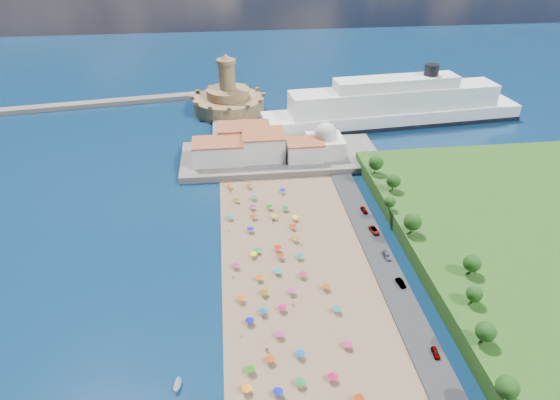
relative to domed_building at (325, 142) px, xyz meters
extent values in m
plane|color=#071938|center=(-30.00, -71.00, -8.97)|extent=(700.00, 700.00, 0.00)
cube|color=#59544C|center=(-20.00, 2.00, -7.47)|extent=(90.00, 36.00, 3.00)
cube|color=#59544C|center=(-42.00, 37.00, -7.77)|extent=(18.00, 70.00, 2.40)
cube|color=#59544C|center=(-140.00, 82.00, -7.67)|extent=(199.03, 34.77, 2.60)
cube|color=silver|center=(-48.00, -2.00, -1.47)|extent=(22.00, 14.00, 9.00)
cube|color=silver|center=(-28.00, 0.00, -0.47)|extent=(18.00, 16.00, 11.00)
cube|color=silver|center=(-10.00, -4.00, -1.97)|extent=(16.00, 12.00, 8.00)
cube|color=silver|center=(-36.00, 12.00, -0.97)|extent=(24.00, 14.00, 10.00)
cube|color=silver|center=(0.00, 0.00, -1.97)|extent=(16.00, 16.00, 8.00)
sphere|color=silver|center=(0.00, 0.00, 4.03)|extent=(10.00, 10.00, 10.00)
cylinder|color=silver|center=(0.00, 0.00, 7.83)|extent=(1.20, 1.20, 1.60)
cylinder|color=#A07E50|center=(-42.00, 67.00, -4.97)|extent=(40.00, 40.00, 8.00)
cylinder|color=#A07E50|center=(-42.00, 67.00, 1.53)|extent=(24.00, 24.00, 5.00)
cylinder|color=#A07E50|center=(-42.00, 67.00, 11.03)|extent=(9.00, 9.00, 14.00)
cylinder|color=#A07E50|center=(-42.00, 67.00, 19.23)|extent=(10.40, 10.40, 2.40)
cone|color=#A07E50|center=(-42.00, 67.00, 21.93)|extent=(6.00, 6.00, 3.00)
cube|color=black|center=(44.62, 38.24, -7.84)|extent=(141.92, 32.85, 2.26)
cube|color=white|center=(44.62, 38.24, -4.78)|extent=(140.89, 32.37, 8.38)
cube|color=white|center=(44.62, 38.24, 4.99)|extent=(112.75, 26.27, 11.17)
cube|color=white|center=(44.62, 38.24, 13.37)|extent=(66.05, 18.57, 5.59)
cylinder|color=black|center=(63.17, 39.83, 18.96)|extent=(7.45, 7.45, 5.59)
cylinder|color=gray|center=(-28.67, -70.41, -7.72)|extent=(0.07, 0.07, 2.00)
cone|color=#A0300E|center=(-28.67, -70.41, -6.82)|extent=(2.50, 2.50, 0.60)
cylinder|color=gray|center=(-23.41, -41.85, -7.72)|extent=(0.07, 0.07, 2.00)
cone|color=#126736|center=(-23.41, -41.85, -6.82)|extent=(2.50, 2.50, 0.60)
cylinder|color=gray|center=(-21.82, -118.23, -7.72)|extent=(0.07, 0.07, 2.00)
cone|color=#B20E41|center=(-21.82, -118.23, -6.82)|extent=(2.50, 2.50, 0.60)
cylinder|color=gray|center=(-15.85, -108.80, -7.72)|extent=(0.07, 0.07, 2.00)
cone|color=#B82756|center=(-15.85, -108.80, -6.82)|extent=(2.50, 2.50, 0.60)
cylinder|color=gray|center=(-22.92, -80.15, -7.72)|extent=(0.07, 0.07, 2.00)
cone|color=#A8244B|center=(-22.92, -80.15, -6.82)|extent=(2.50, 2.50, 0.60)
cylinder|color=gray|center=(-42.66, -118.99, -7.72)|extent=(0.07, 0.07, 2.00)
cone|color=orange|center=(-42.66, -118.99, -6.82)|extent=(2.50, 2.50, 0.60)
cylinder|color=gray|center=(-35.39, -120.73, -7.72)|extent=(0.07, 0.07, 2.00)
cone|color=#0C1AA6|center=(-35.39, -120.73, -6.82)|extent=(2.50, 2.50, 0.60)
cylinder|color=gray|center=(-42.49, -88.63, -7.72)|extent=(0.07, 0.07, 2.00)
cone|color=#D64B11|center=(-42.49, -88.63, -6.82)|extent=(2.50, 2.50, 0.60)
cylinder|color=gray|center=(-22.91, -28.42, -7.72)|extent=(0.07, 0.07, 2.00)
cone|color=#0D19B3|center=(-22.91, -28.42, -6.82)|extent=(2.50, 2.50, 0.60)
cylinder|color=gray|center=(-43.55, -73.23, -7.72)|extent=(0.07, 0.07, 2.00)
cone|color=#A8246A|center=(-43.55, -73.23, -6.82)|extent=(2.50, 2.50, 0.60)
cylinder|color=gray|center=(-35.81, -39.26, -7.72)|extent=(0.07, 0.07, 2.00)
cone|color=#A02246|center=(-35.81, -39.26, -6.82)|extent=(2.50, 2.50, 0.60)
cylinder|color=gray|center=(-35.57, -86.74, -7.72)|extent=(0.07, 0.07, 2.00)
cone|color=#7B550B|center=(-35.57, -86.74, -6.82)|extent=(2.50, 2.50, 0.60)
cylinder|color=gray|center=(-37.56, -53.99, -7.72)|extent=(0.07, 0.07, 2.00)
cone|color=#190EBA|center=(-37.56, -53.99, -6.82)|extent=(2.50, 2.50, 0.60)
cylinder|color=gray|center=(-36.26, -111.12, -7.72)|extent=(0.07, 0.07, 2.00)
cone|color=#C33E0F|center=(-36.26, -111.12, -6.82)|extent=(2.50, 2.50, 0.60)
cylinder|color=gray|center=(-41.75, -33.36, -7.72)|extent=(0.07, 0.07, 2.00)
cone|color=#7A630B|center=(-41.75, -33.36, -6.82)|extent=(2.50, 2.50, 0.60)
cylinder|color=gray|center=(-15.75, -96.07, -7.72)|extent=(0.07, 0.07, 2.00)
cone|color=#0E8567|center=(-15.75, -96.07, -6.82)|extent=(2.50, 2.50, 0.60)
cylinder|color=gray|center=(-44.14, -22.00, -7.72)|extent=(0.07, 0.07, 2.00)
cone|color=#FD390B|center=(-44.14, -22.00, -6.82)|extent=(2.50, 2.50, 0.60)
cylinder|color=gray|center=(-34.71, -32.16, -7.72)|extent=(0.07, 0.07, 2.00)
cone|color=#0E8467|center=(-34.71, -32.16, -6.82)|extent=(2.50, 2.50, 0.60)
cylinder|color=gray|center=(-22.25, -53.73, -7.72)|extent=(0.07, 0.07, 2.00)
cone|color=red|center=(-22.25, -53.73, -6.82)|extent=(2.50, 2.50, 0.60)
cylinder|color=gray|center=(-36.52, -79.96, -7.72)|extent=(0.07, 0.07, 2.00)
cone|color=#D45B09|center=(-36.52, -79.96, -6.82)|extent=(2.50, 2.50, 0.60)
cylinder|color=gray|center=(-35.98, -66.41, -7.72)|extent=(0.07, 0.07, 2.00)
cone|color=#167E40|center=(-35.98, -66.41, -6.82)|extent=(2.50, 2.50, 0.60)
cylinder|color=gray|center=(-29.17, -65.85, -7.72)|extent=(0.07, 0.07, 2.00)
cone|color=red|center=(-29.17, -65.85, -6.82)|extent=(2.50, 2.50, 0.60)
cylinder|color=gray|center=(-36.47, -94.49, -7.72)|extent=(0.07, 0.07, 2.00)
cone|color=#0D577E|center=(-36.47, -94.49, -6.82)|extent=(2.50, 2.50, 0.60)
cylinder|color=gray|center=(-44.58, -45.16, -7.72)|extent=(0.07, 0.07, 2.00)
cone|color=#0F7C8C|center=(-44.58, -45.16, -6.82)|extent=(2.50, 2.50, 0.60)
cylinder|color=gray|center=(-16.93, -86.56, -7.72)|extent=(0.07, 0.07, 2.00)
cone|color=#9F4C0E|center=(-16.93, -86.56, -6.82)|extent=(2.50, 2.50, 0.60)
cylinder|color=gray|center=(-30.54, -77.76, -7.72)|extent=(0.07, 0.07, 2.00)
cone|color=teal|center=(-30.54, -77.76, -6.82)|extent=(2.50, 2.50, 0.60)
cylinder|color=gray|center=(-20.63, -48.61, -7.72)|extent=(0.07, 0.07, 2.00)
cone|color=#F5F30D|center=(-20.63, -48.61, -6.82)|extent=(2.50, 2.50, 0.60)
cylinder|color=gray|center=(-22.57, -70.97, -7.72)|extent=(0.07, 0.07, 2.00)
cone|color=#0E8377|center=(-22.57, -70.97, -6.82)|extent=(2.50, 2.50, 0.60)
cylinder|color=gray|center=(-31.06, -93.73, -7.72)|extent=(0.07, 0.07, 2.00)
cone|color=#CB1046|center=(-31.06, -93.73, -6.82)|extent=(2.50, 2.50, 0.60)
cylinder|color=gray|center=(-40.55, -97.54, -7.72)|extent=(0.07, 0.07, 2.00)
cone|color=#0C129E|center=(-40.55, -97.54, -6.82)|extent=(2.50, 2.50, 0.60)
cylinder|color=gray|center=(-41.33, -113.64, -7.72)|extent=(0.07, 0.07, 2.00)
cone|color=#1D7A15|center=(-41.33, -113.64, -6.82)|extent=(2.50, 2.50, 0.60)
cylinder|color=gray|center=(-22.51, -61.58, -7.72)|extent=(0.07, 0.07, 2.00)
cone|color=#90770D|center=(-22.51, -61.58, -6.82)|extent=(2.50, 2.50, 0.60)
cylinder|color=gray|center=(-16.96, -124.61, -7.72)|extent=(0.07, 0.07, 2.00)
cone|color=#AA2A0D|center=(-16.96, -124.61, -6.82)|extent=(2.50, 2.50, 0.60)
cylinder|color=gray|center=(-35.71, -45.77, -7.72)|extent=(0.07, 0.07, 2.00)
cone|color=#A33C0D|center=(-35.71, -45.77, -6.82)|extent=(2.50, 2.50, 0.60)
cylinder|color=gray|center=(-35.94, -22.84, -7.72)|extent=(0.07, 0.07, 2.00)
cone|color=#90440D|center=(-35.94, -22.84, -6.82)|extent=(2.50, 2.50, 0.60)
cylinder|color=gray|center=(-29.79, -118.71, -7.72)|extent=(0.07, 0.07, 2.00)
cone|color=#157835|center=(-29.79, -118.71, -6.82)|extent=(2.50, 2.50, 0.60)
cylinder|color=gray|center=(-29.29, -39.96, -7.72)|extent=(0.07, 0.07, 2.00)
cone|color=#166411|center=(-29.29, -39.96, -6.82)|extent=(2.50, 2.50, 0.60)
cylinder|color=gray|center=(-27.44, -87.14, -7.72)|extent=(0.07, 0.07, 2.00)
cone|color=#B82789|center=(-27.44, -87.14, -6.82)|extent=(2.50, 2.50, 0.60)
cylinder|color=gray|center=(-37.47, -68.33, -7.72)|extent=(0.07, 0.07, 2.00)
cone|color=#FFFA0D|center=(-37.47, -68.33, -6.82)|extent=(2.50, 2.50, 0.60)
cylinder|color=gray|center=(-28.17, -46.79, -7.72)|extent=(0.07, 0.07, 2.00)
cone|color=#C7CD0B|center=(-28.17, -46.79, -6.82)|extent=(2.50, 2.50, 0.60)
cylinder|color=gray|center=(-32.96, -103.26, -7.72)|extent=(0.07, 0.07, 2.00)
cone|color=#AC2498|center=(-32.96, -103.26, -6.82)|extent=(2.50, 2.50, 0.60)
cylinder|color=gray|center=(-28.54, -110.36, -7.72)|extent=(0.07, 0.07, 2.00)
cone|color=#0C50A4|center=(-28.54, -110.36, -6.82)|extent=(2.50, 2.50, 0.60)
imported|color=tan|center=(-27.68, -91.78, -7.79)|extent=(1.09, 1.02, 1.87)
imported|color=tan|center=(-43.82, -25.41, -7.85)|extent=(0.93, 1.09, 1.75)
imported|color=tan|center=(-44.34, -78.39, -7.93)|extent=(0.94, 0.98, 1.60)
imported|color=tan|center=(-36.64, -107.53, -7.84)|extent=(1.65, 0.56, 1.77)
imported|color=tan|center=(-23.15, -30.77, -7.81)|extent=(0.86, 1.28, 1.84)
imported|color=tan|center=(-43.10, -101.98, -7.92)|extent=(0.46, 0.63, 1.61)
imported|color=tan|center=(-45.09, -53.31, -7.81)|extent=(1.34, 1.07, 1.82)
imported|color=tan|center=(-20.55, -64.52, -7.94)|extent=(0.65, 0.51, 1.57)
imported|color=tan|center=(-29.32, -49.38, -7.79)|extent=(0.95, 1.09, 1.88)
imported|color=white|center=(-58.98, -115.40, -8.18)|extent=(2.21, 4.31, 1.59)
imported|color=gray|center=(6.00, -59.55, -7.55)|extent=(3.09, 5.48, 1.44)
imported|color=gray|center=(6.00, -46.28, -7.55)|extent=(2.21, 4.40, 1.44)
imported|color=gray|center=(6.00, -87.36, -7.55)|extent=(2.25, 4.57, 1.44)
imported|color=gray|center=(6.00, -74.00, -7.57)|extent=(2.42, 4.99, 1.40)
imported|color=gray|center=(6.00, -113.91, -7.61)|extent=(1.80, 3.97, 1.32)
cylinder|color=#382314|center=(13.26, -131.42, -1.56)|extent=(0.50, 0.50, 2.83)
sphere|color=#14380F|center=(13.26, -131.42, 0.98)|extent=(5.09, 5.09, 5.09)
cylinder|color=#382314|center=(16.40, -115.88, -1.57)|extent=(0.50, 0.50, 2.81)
sphere|color=#14380F|center=(16.40, -115.88, 0.97)|extent=(5.07, 5.07, 5.07)
cylinder|color=#382314|center=(20.17, -102.52, -1.72)|extent=(0.50, 0.50, 2.50)
sphere|color=#14380F|center=(20.17, -102.52, 0.53)|extent=(4.50, 4.50, 4.50)
cylinder|color=#382314|center=(25.14, -90.80, -1.54)|extent=(0.50, 0.50, 2.87)
sphere|color=#14380F|center=(25.14, -90.80, 1.04)|extent=(5.16, 5.16, 5.16)
cylinder|color=#382314|center=(15.18, -68.93, -1.34)|extent=(0.50, 0.50, 3.28)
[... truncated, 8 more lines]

